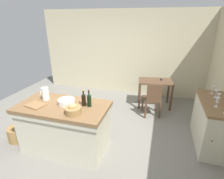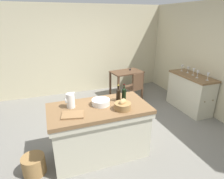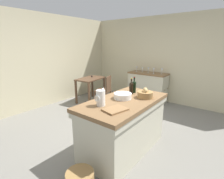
# 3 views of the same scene
# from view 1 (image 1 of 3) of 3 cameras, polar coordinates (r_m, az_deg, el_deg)

# --- Properties ---
(ground_plane) EXTENTS (6.76, 6.76, 0.00)m
(ground_plane) POSITION_cam_1_polar(r_m,az_deg,el_deg) (3.89, -5.80, -14.50)
(ground_plane) COLOR slate
(wall_back) EXTENTS (5.32, 0.12, 2.60)m
(wall_back) POSITION_cam_1_polar(r_m,az_deg,el_deg) (5.71, 3.46, 11.77)
(wall_back) COLOR beige
(wall_back) RESTS_ON ground
(island_table) EXTENTS (1.61, 0.85, 0.90)m
(island_table) POSITION_cam_1_polar(r_m,az_deg,el_deg) (3.41, -15.09, -11.17)
(island_table) COLOR brown
(island_table) RESTS_ON ground
(side_cabinet) EXTENTS (0.52, 1.22, 0.91)m
(side_cabinet) POSITION_cam_1_polar(r_m,az_deg,el_deg) (3.89, 29.59, -9.58)
(side_cabinet) COLOR brown
(side_cabinet) RESTS_ON ground
(writing_desk) EXTENTS (0.97, 0.68, 0.80)m
(writing_desk) POSITION_cam_1_polar(r_m,az_deg,el_deg) (4.95, 13.90, 1.47)
(writing_desk) COLOR #513826
(writing_desk) RESTS_ON ground
(wooden_chair) EXTENTS (0.51, 0.51, 0.89)m
(wooden_chair) POSITION_cam_1_polar(r_m,az_deg,el_deg) (4.45, 13.01, -2.89)
(wooden_chair) COLOR #513826
(wooden_chair) RESTS_ON ground
(pitcher) EXTENTS (0.17, 0.13, 0.28)m
(pitcher) POSITION_cam_1_polar(r_m,az_deg,el_deg) (3.48, -20.89, -1.22)
(pitcher) COLOR white
(pitcher) RESTS_ON island_table
(wash_bowl) EXTENTS (0.30, 0.30, 0.09)m
(wash_bowl) POSITION_cam_1_polar(r_m,az_deg,el_deg) (3.21, -14.56, -3.86)
(wash_bowl) COLOR white
(wash_bowl) RESTS_ON island_table
(bread_basket) EXTENTS (0.26, 0.26, 0.18)m
(bread_basket) POSITION_cam_1_polar(r_m,az_deg,el_deg) (2.87, -12.56, -6.51)
(bread_basket) COLOR olive
(bread_basket) RESTS_ON island_table
(cutting_board) EXTENTS (0.36, 0.30, 0.02)m
(cutting_board) POSITION_cam_1_polar(r_m,az_deg,el_deg) (3.34, -23.61, -4.68)
(cutting_board) COLOR olive
(cutting_board) RESTS_ON island_table
(wine_bottle_dark) EXTENTS (0.07, 0.07, 0.30)m
(wine_bottle_dark) POSITION_cam_1_polar(r_m,az_deg,el_deg) (3.02, -7.43, -3.37)
(wine_bottle_dark) COLOR black
(wine_bottle_dark) RESTS_ON island_table
(wine_bottle_amber) EXTENTS (0.07, 0.07, 0.29)m
(wine_bottle_amber) POSITION_cam_1_polar(r_m,az_deg,el_deg) (3.07, -9.27, -3.16)
(wine_bottle_amber) COLOR black
(wine_bottle_amber) RESTS_ON island_table
(wine_glass_left) EXTENTS (0.07, 0.07, 0.17)m
(wine_glass_left) POSITION_cam_1_polar(r_m,az_deg,el_deg) (3.46, 31.11, -3.03)
(wine_glass_left) COLOR white
(wine_glass_left) RESTS_ON side_cabinet
(wine_glass_middle) EXTENTS (0.07, 0.07, 0.16)m
(wine_glass_middle) POSITION_cam_1_polar(r_m,az_deg,el_deg) (3.67, 31.42, -1.91)
(wine_glass_middle) COLOR white
(wine_glass_middle) RESTS_ON side_cabinet
(wine_glass_right) EXTENTS (0.07, 0.07, 0.16)m
(wine_glass_right) POSITION_cam_1_polar(r_m,az_deg,el_deg) (3.86, 30.89, -0.79)
(wine_glass_right) COLOR white
(wine_glass_right) RESTS_ON side_cabinet
(wine_glass_far_right) EXTENTS (0.07, 0.07, 0.16)m
(wine_glass_far_right) POSITION_cam_1_polar(r_m,az_deg,el_deg) (4.03, 30.00, 0.35)
(wine_glass_far_right) COLOR white
(wine_glass_far_right) RESTS_ON side_cabinet
(wicker_hamper) EXTENTS (0.34, 0.34, 0.29)m
(wicker_hamper) POSITION_cam_1_polar(r_m,az_deg,el_deg) (4.13, -28.54, -12.57)
(wicker_hamper) COLOR olive
(wicker_hamper) RESTS_ON ground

